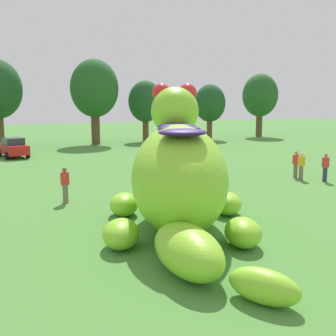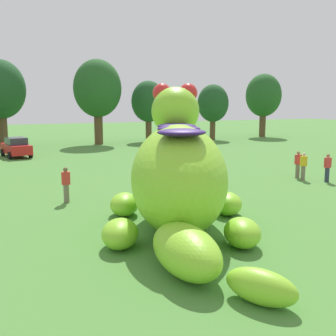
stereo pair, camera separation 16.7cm
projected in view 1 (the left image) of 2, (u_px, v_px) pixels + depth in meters
ground_plane at (179, 227)px, 15.33m from camera, size 160.00×160.00×0.00m
giant_inflatable_creature at (179, 176)px, 14.79m from camera, size 7.06×11.13×5.55m
car_red at (13, 147)px, 34.84m from camera, size 2.57×4.37×1.72m
tree_centre at (94, 89)px, 44.80m from camera, size 5.37×5.37×9.53m
tree_centre_right at (145, 102)px, 48.50m from camera, size 4.14×4.14×7.34m
tree_mid_right at (210, 104)px, 51.05m from camera, size 3.95×3.95×7.01m
tree_right at (260, 96)px, 55.37m from camera, size 4.87×4.87×8.64m
spectator_near_inflatable at (65, 185)px, 18.94m from camera, size 0.38×0.26×1.71m
spectator_mid_field at (301, 166)px, 24.61m from camera, size 0.38×0.26×1.71m
spectator_by_cars at (325, 168)px, 24.03m from camera, size 0.38×0.26×1.71m
spectator_wandering at (220, 172)px, 22.56m from camera, size 0.38×0.26×1.71m
spectator_far_side at (296, 164)px, 25.31m from camera, size 0.38×0.26×1.71m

